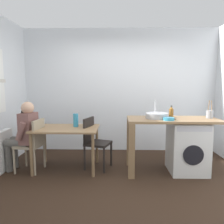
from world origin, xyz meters
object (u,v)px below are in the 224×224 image
at_px(seated_person, 24,132).
at_px(washing_machine, 187,147).
at_px(bottle_tall_green, 171,112).
at_px(dining_table, 66,133).
at_px(mixing_bowl, 169,119).
at_px(chair_person_seat, 33,142).
at_px(utensil_crock, 210,114).
at_px(vase, 76,120).
at_px(chair_opposite, 94,140).

height_order(seated_person, washing_machine, seated_person).
height_order(washing_machine, bottle_tall_green, bottle_tall_green).
bearing_deg(dining_table, mixing_bowl, -9.03).
height_order(dining_table, chair_person_seat, chair_person_seat).
height_order(chair_person_seat, utensil_crock, utensil_crock).
height_order(utensil_crock, vase, utensil_crock).
distance_m(chair_person_seat, chair_opposite, 1.04).
distance_m(washing_machine, mixing_bowl, 0.67).
distance_m(dining_table, bottle_tall_green, 1.85).
xyz_separation_m(dining_table, washing_machine, (2.08, -0.07, -0.21)).
xyz_separation_m(dining_table, seated_person, (-0.71, -0.09, 0.03)).
xyz_separation_m(chair_opposite, mixing_bowl, (1.22, -0.34, 0.44)).
relative_size(dining_table, chair_opposite, 1.22).
bearing_deg(vase, utensil_crock, -3.00).
distance_m(chair_opposite, mixing_bowl, 1.34).
distance_m(mixing_bowl, utensil_crock, 0.79).
distance_m(chair_opposite, utensil_crock, 2.02).
distance_m(utensil_crock, vase, 2.30).
bearing_deg(dining_table, seated_person, -172.76).
xyz_separation_m(chair_person_seat, utensil_crock, (2.99, 0.09, 0.48)).
relative_size(dining_table, washing_machine, 1.28).
relative_size(chair_person_seat, mixing_bowl, 5.19).
relative_size(washing_machine, bottle_tall_green, 4.15).
bearing_deg(chair_person_seat, seated_person, 90.00).
bearing_deg(utensil_crock, dining_table, 179.53).
height_order(dining_table, washing_machine, washing_machine).
height_order(chair_opposite, bottle_tall_green, bottle_tall_green).
distance_m(mixing_bowl, vase, 1.60).
bearing_deg(dining_table, chair_person_seat, -168.73).
bearing_deg(seated_person, chair_person_seat, -90.00).
distance_m(chair_person_seat, utensil_crock, 3.03).
relative_size(washing_machine, utensil_crock, 2.87).
bearing_deg(chair_opposite, washing_machine, 102.74).
distance_m(dining_table, seated_person, 0.71).
bearing_deg(vase, bottle_tall_green, -2.58).
xyz_separation_m(washing_machine, mixing_bowl, (-0.38, -0.20, 0.52)).
bearing_deg(utensil_crock, mixing_bowl, -161.41).
bearing_deg(washing_machine, chair_person_seat, -179.21).
bearing_deg(chair_person_seat, dining_table, -71.90).
bearing_deg(chair_person_seat, vase, -66.47).
height_order(chair_person_seat, bottle_tall_green, bottle_tall_green).
xyz_separation_m(dining_table, chair_person_seat, (-0.55, -0.11, -0.14)).
relative_size(dining_table, seated_person, 0.92).
bearing_deg(chair_opposite, seated_person, -64.24).
bearing_deg(mixing_bowl, bottle_tall_green, 69.43).
bearing_deg(dining_table, chair_opposite, 8.65).
xyz_separation_m(chair_person_seat, bottle_tall_green, (2.36, 0.13, 0.51)).
xyz_separation_m(bottle_tall_green, utensil_crock, (0.63, -0.05, -0.02)).
bearing_deg(seated_person, dining_table, -75.93).
relative_size(mixing_bowl, utensil_crock, 0.58).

